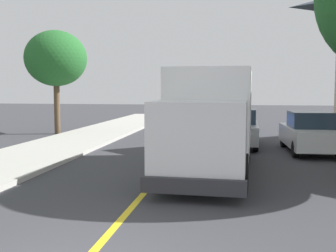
{
  "coord_description": "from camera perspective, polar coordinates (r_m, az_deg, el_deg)",
  "views": [
    {
      "loc": [
        2.23,
        -5.03,
        2.63
      ],
      "look_at": [
        0.09,
        8.28,
        1.4
      ],
      "focal_mm": 45.1,
      "sensor_mm": 36.0,
      "label": 1
    }
  ],
  "objects": [
    {
      "name": "box_truck",
      "position": [
        13.15,
        5.82,
        1.42
      ],
      "size": [
        2.71,
        7.28,
        3.2
      ],
      "color": "white",
      "rests_on": "ground"
    },
    {
      "name": "parked_car_mid",
      "position": [
        25.29,
        8.06,
        0.99
      ],
      "size": [
        1.93,
        4.45,
        1.67
      ],
      "color": "#2D4793",
      "rests_on": "ground"
    },
    {
      "name": "street_tree_down_block",
      "position": [
        24.77,
        -14.92,
        8.78
      ],
      "size": [
        3.46,
        3.46,
        5.83
      ],
      "color": "brown",
      "rests_on": "ground"
    },
    {
      "name": "centre_line_yellow",
      "position": [
        15.41,
        0.69,
        -4.6
      ],
      "size": [
        0.16,
        56.0,
        0.01
      ],
      "primitive_type": "cube",
      "color": "gold",
      "rests_on": "ground"
    },
    {
      "name": "parked_car_near",
      "position": [
        19.19,
        9.35,
        -0.36
      ],
      "size": [
        1.92,
        4.45,
        1.67
      ],
      "color": "#B7B7BC",
      "rests_on": "ground"
    },
    {
      "name": "parked_van_across",
      "position": [
        18.02,
        18.58,
        -0.92
      ],
      "size": [
        1.99,
        4.47,
        1.67
      ],
      "color": "silver",
      "rests_on": "ground"
    }
  ]
}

